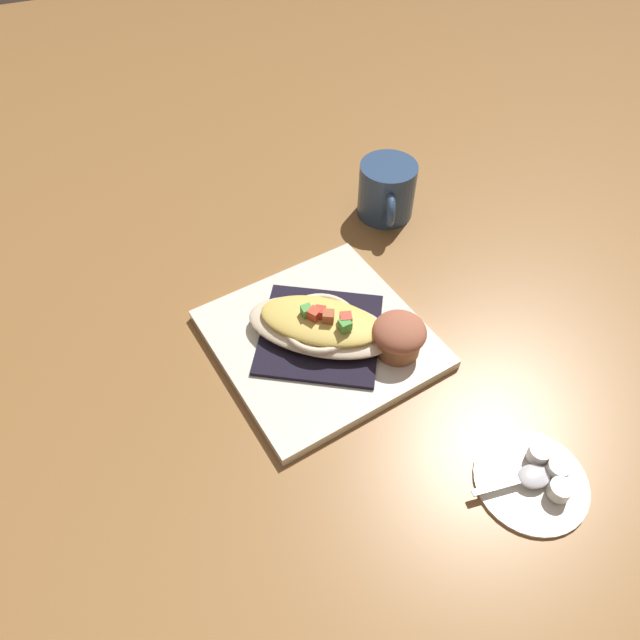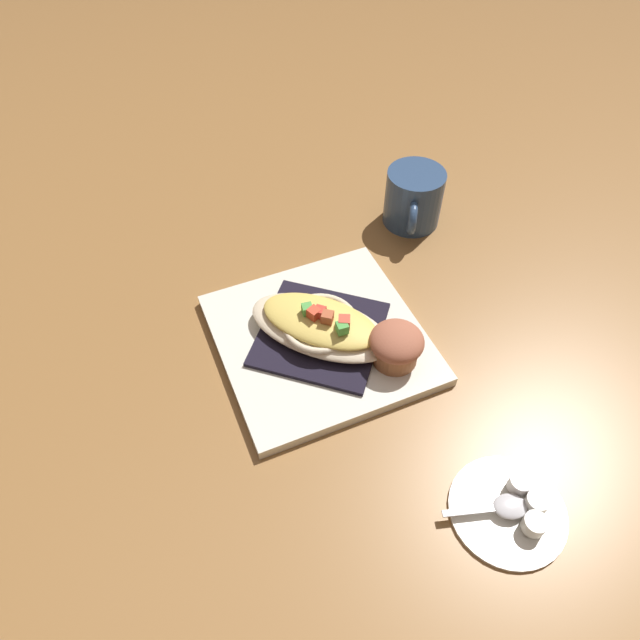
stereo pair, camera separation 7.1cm
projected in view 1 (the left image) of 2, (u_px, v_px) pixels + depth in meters
ground_plane at (320, 342)px, 0.74m from camera, size 2.60×2.60×0.00m
square_plate at (320, 339)px, 0.74m from camera, size 0.30×0.30×0.01m
folded_napkin at (320, 334)px, 0.73m from camera, size 0.20×0.20×0.01m
gratin_dish at (320, 324)px, 0.72m from camera, size 0.19×0.21×0.05m
muffin at (399, 336)px, 0.70m from camera, size 0.07×0.07×0.05m
coffee_mug at (386, 193)px, 0.88m from camera, size 0.12×0.09×0.09m
creamer_saucer at (531, 480)px, 0.62m from camera, size 0.12×0.12×0.01m
spoon at (531, 477)px, 0.61m from camera, size 0.03×0.09×0.01m
creamer_cup_0 at (560, 490)px, 0.60m from camera, size 0.02×0.02×0.02m
creamer_cup_1 at (558, 469)px, 0.61m from camera, size 0.02×0.02×0.02m
creamer_cup_2 at (539, 453)px, 0.62m from camera, size 0.02×0.02×0.02m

